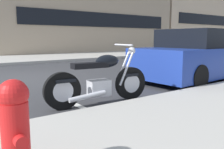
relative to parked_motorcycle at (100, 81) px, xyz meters
name	(u,v)px	position (x,y,z in m)	size (l,w,h in m)	color
ground_plane	(22,79)	(-0.40, 3.70, -0.44)	(260.00, 260.00, 0.00)	#333335
sidewalk_far_curb	(149,53)	(11.60, 10.29, -0.37)	(120.00, 5.00, 0.14)	#ADA89E
parking_stall_stripe	(76,105)	(-0.40, 0.21, -0.43)	(0.12, 2.20, 0.01)	silver
parked_motorcycle	(100,81)	(0.00, 0.00, 0.00)	(2.10, 0.62, 1.13)	black
parked_car_mid_block	(200,56)	(4.02, 0.56, 0.27)	(4.50, 2.06, 1.49)	navy
fire_hydrant	(15,126)	(-2.02, -1.83, 0.12)	(0.24, 0.36, 0.80)	red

